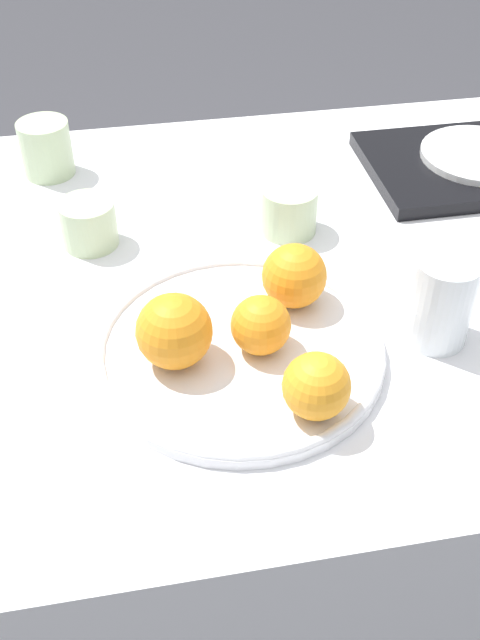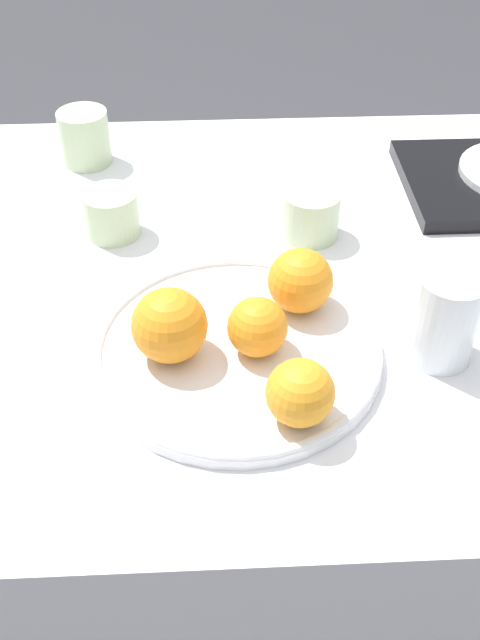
# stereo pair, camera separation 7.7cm
# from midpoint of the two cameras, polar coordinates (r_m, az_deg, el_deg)

# --- Properties ---
(ground_plane) EXTENTS (12.00, 12.00, 0.00)m
(ground_plane) POSITION_cam_midpoint_polar(r_m,az_deg,el_deg) (1.50, 0.26, -19.61)
(ground_plane) COLOR #38383D
(table) EXTENTS (1.42, 0.82, 0.75)m
(table) POSITION_cam_midpoint_polar(r_m,az_deg,el_deg) (1.19, 0.32, -10.74)
(table) COLOR white
(table) RESTS_ON ground_plane
(fruit_platter) EXTENTS (0.31, 0.31, 0.02)m
(fruit_platter) POSITION_cam_midpoint_polar(r_m,az_deg,el_deg) (0.80, 2.76, -2.32)
(fruit_platter) COLOR silver
(fruit_platter) RESTS_ON table
(orange_0) EXTENTS (0.06, 0.06, 0.06)m
(orange_0) POSITION_cam_midpoint_polar(r_m,az_deg,el_deg) (0.78, 4.42, -0.66)
(orange_0) COLOR orange
(orange_0) RESTS_ON fruit_platter
(orange_1) EXTENTS (0.07, 0.07, 0.07)m
(orange_1) POSITION_cam_midpoint_polar(r_m,az_deg,el_deg) (0.83, 7.50, 2.88)
(orange_1) COLOR orange
(orange_1) RESTS_ON fruit_platter
(orange_2) EXTENTS (0.08, 0.08, 0.08)m
(orange_2) POSITION_cam_midpoint_polar(r_m,az_deg,el_deg) (0.76, -2.28, -0.53)
(orange_2) COLOR orange
(orange_2) RESTS_ON fruit_platter
(orange_3) EXTENTS (0.07, 0.07, 0.07)m
(orange_3) POSITION_cam_midpoint_polar(r_m,az_deg,el_deg) (0.71, 8.00, -5.67)
(orange_3) COLOR orange
(orange_3) RESTS_ON fruit_platter
(water_glass) EXTENTS (0.07, 0.07, 0.10)m
(water_glass) POSITION_cam_midpoint_polar(r_m,az_deg,el_deg) (0.81, 18.26, 0.04)
(water_glass) COLOR silver
(water_glass) RESTS_ON table
(cup_0) EXTENTS (0.07, 0.07, 0.06)m
(cup_0) POSITION_cam_midpoint_polar(r_m,az_deg,el_deg) (0.98, 7.89, 7.90)
(cup_0) COLOR #B7CC9E
(cup_0) RESTS_ON table
(cup_2) EXTENTS (0.07, 0.07, 0.08)m
(cup_2) POSITION_cam_midpoint_polar(r_m,az_deg,el_deg) (1.15, -9.65, 13.49)
(cup_2) COLOR #B7CC9E
(cup_2) RESTS_ON table
(cup_3) EXTENTS (0.07, 0.07, 0.06)m
(cup_3) POSITION_cam_midpoint_polar(r_m,az_deg,el_deg) (0.98, -7.34, 7.97)
(cup_3) COLOR #B7CC9E
(cup_3) RESTS_ON table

